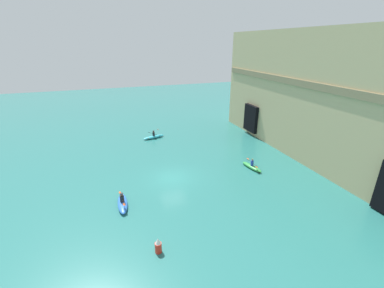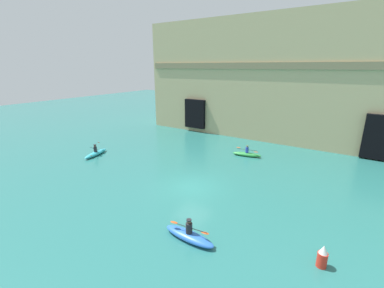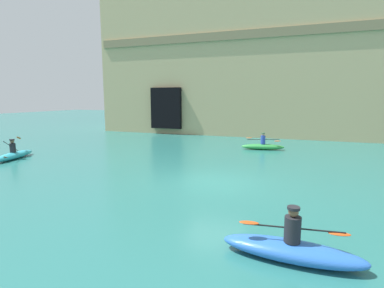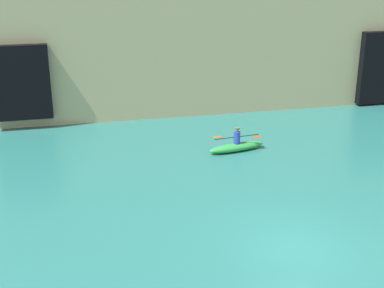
% 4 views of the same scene
% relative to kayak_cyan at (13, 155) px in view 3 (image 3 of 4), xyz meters
% --- Properties ---
extents(ground_plane, '(120.00, 120.00, 0.00)m').
position_rel_kayak_cyan_xyz_m(ground_plane, '(12.27, -0.56, -0.25)').
color(ground_plane, '#28706B').
extents(cliff_bluff, '(36.01, 6.45, 14.48)m').
position_rel_kayak_cyan_xyz_m(cliff_bluff, '(13.85, 17.25, 6.97)').
color(cliff_bluff, tan).
rests_on(cliff_bluff, ground).
extents(kayak_cyan, '(1.43, 3.28, 1.24)m').
position_rel_kayak_cyan_xyz_m(kayak_cyan, '(0.00, 0.00, 0.00)').
color(kayak_cyan, '#33B2C6').
rests_on(kayak_cyan, ground).
extents(kayak_green, '(2.96, 1.21, 1.16)m').
position_rel_kayak_cyan_xyz_m(kayak_green, '(13.12, 8.28, -0.00)').
color(kayak_green, green).
rests_on(kayak_green, ground).
extents(kayak_blue, '(3.08, 0.95, 1.22)m').
position_rel_kayak_cyan_xyz_m(kayak_blue, '(15.51, -5.88, 0.02)').
color(kayak_blue, blue).
rests_on(kayak_blue, ground).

